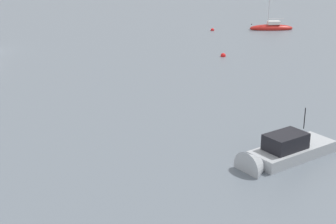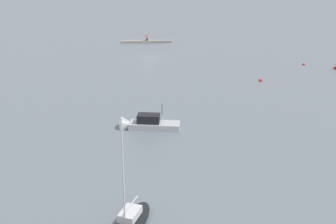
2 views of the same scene
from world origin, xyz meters
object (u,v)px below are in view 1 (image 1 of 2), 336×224
mooring_buoy_mid (223,56)px  mooring_buoy_far (212,30)px  motorboat_grey_near (280,155)px  sailboat_red_far (271,28)px

mooring_buoy_mid → mooring_buoy_far: bearing=-135.5°
motorboat_grey_near → mooring_buoy_mid: 26.76m
mooring_buoy_far → motorboat_grey_near: bearing=45.5°
mooring_buoy_mid → mooring_buoy_far: 15.79m
motorboat_grey_near → mooring_buoy_mid: (-18.56, -19.28, -0.28)m
motorboat_grey_near → mooring_buoy_mid: motorboat_grey_near is taller
motorboat_grey_near → mooring_buoy_mid: bearing=-34.2°
sailboat_red_far → mooring_buoy_far: sailboat_red_far is taller
motorboat_grey_near → mooring_buoy_far: motorboat_grey_near is taller
sailboat_red_far → motorboat_grey_near: size_ratio=1.11×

